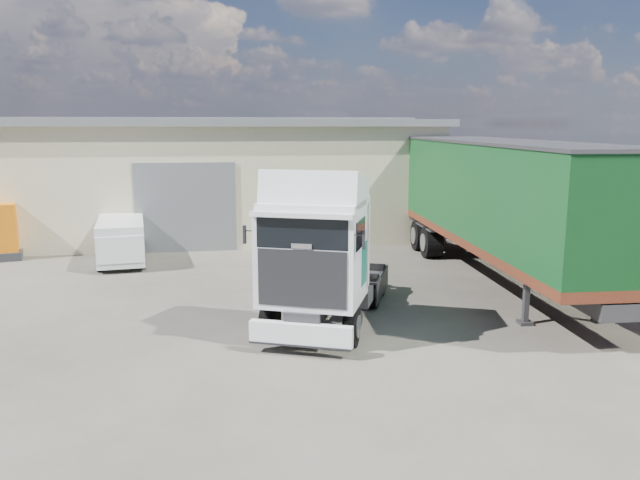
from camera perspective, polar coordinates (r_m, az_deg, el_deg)
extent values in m
plane|color=black|center=(16.21, -6.62, -7.88)|extent=(120.00, 120.00, 0.00)
cube|color=#BEB792|center=(31.94, -18.87, 5.33)|extent=(30.00, 12.00, 5.00)
cube|color=#525456|center=(31.84, -19.16, 10.08)|extent=(30.60, 12.60, 0.30)
cube|color=#525456|center=(25.60, -12.17, 2.91)|extent=(4.00, 0.08, 3.60)
cube|color=#525456|center=(31.84, -19.18, 10.44)|extent=(30.60, 0.40, 0.15)
cube|color=#954026|center=(24.84, 20.17, 0.98)|extent=(0.35, 26.00, 2.50)
cylinder|color=black|center=(14.81, -0.90, -7.62)|extent=(2.46, 1.76, 0.98)
cylinder|color=black|center=(17.82, 1.64, -4.47)|extent=(2.51, 1.78, 0.98)
cylinder|color=black|center=(19.04, 2.42, -3.48)|extent=(2.51, 1.78, 0.98)
cube|color=#2D2D30|center=(16.78, 0.94, -4.22)|extent=(3.07, 5.93, 0.28)
cube|color=silver|center=(14.00, -1.78, -8.63)|extent=(2.26, 1.10, 0.51)
cube|color=silver|center=(14.70, -0.61, -1.28)|extent=(2.93, 2.83, 2.25)
cube|color=black|center=(13.78, -1.66, -3.56)|extent=(1.89, 0.82, 1.29)
cube|color=black|center=(13.58, -1.67, 0.60)|extent=(1.93, 0.83, 0.69)
cube|color=silver|center=(14.65, -0.45, 4.42)|extent=(2.79, 2.52, 1.13)
cube|color=#0B5348|center=(15.40, -4.46, -1.72)|extent=(0.27, 0.64, 1.01)
cube|color=#0B5348|center=(14.88, 4.06, -2.15)|extent=(0.27, 0.64, 1.01)
cylinder|color=#2D2D30|center=(17.87, 1.77, -2.66)|extent=(1.32, 1.32, 0.11)
cube|color=#2D2D30|center=(16.95, 18.32, -5.30)|extent=(0.36, 0.36, 1.26)
cube|color=#2D2D30|center=(17.89, 24.37, -4.90)|extent=(0.36, 0.36, 1.26)
cylinder|color=black|center=(25.50, 12.18, 0.16)|extent=(2.98, 1.36, 1.21)
cube|color=#2D2D30|center=(21.15, 16.12, -0.97)|extent=(1.62, 13.78, 0.40)
cube|color=#5E2715|center=(21.08, 16.17, 0.04)|extent=(3.56, 13.88, 0.27)
cube|color=black|center=(20.85, 16.40, 4.44)|extent=(3.56, 13.88, 2.98)
cube|color=#2D2D30|center=(20.76, 16.62, 8.59)|extent=(3.64, 13.95, 0.09)
cylinder|color=black|center=(23.13, -17.70, -1.98)|extent=(1.69, 0.76, 0.56)
cylinder|color=black|center=(25.81, -17.58, -0.71)|extent=(1.69, 0.76, 0.56)
cube|color=silver|center=(24.36, -17.71, 0.10)|extent=(2.10, 4.09, 1.45)
cube|color=silver|center=(22.77, -17.79, -0.71)|extent=(1.66, 0.96, 0.94)
cube|color=black|center=(22.86, -17.85, 0.52)|extent=(1.49, 0.26, 0.51)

